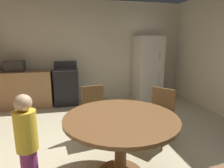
{
  "coord_description": "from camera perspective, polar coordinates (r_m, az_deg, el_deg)",
  "views": [
    {
      "loc": [
        -0.42,
        -2.18,
        1.57
      ],
      "look_at": [
        0.24,
        0.75,
        0.92
      ],
      "focal_mm": 30.16,
      "sensor_mm": 36.0,
      "label": 1
    }
  ],
  "objects": [
    {
      "name": "ground_plane",
      "position": [
        2.72,
        -1.52,
        -23.09
      ],
      "size": [
        14.0,
        14.0,
        0.0
      ],
      "primitive_type": "plane",
      "color": "beige"
    },
    {
      "name": "wall_back",
      "position": [
        5.36,
        -8.24,
        9.79
      ],
      "size": [
        5.87,
        0.12,
        2.7
      ],
      "primitive_type": "cube",
      "color": "beige",
      "rests_on": "ground"
    },
    {
      "name": "kitchen_counter",
      "position": [
        5.24,
        -27.14,
        -1.46
      ],
      "size": [
        1.74,
        0.6,
        0.9
      ],
      "primitive_type": "cube",
      "color": "#9E754C",
      "rests_on": "ground"
    },
    {
      "name": "oven_range",
      "position": [
        5.06,
        -13.67,
        -0.67
      ],
      "size": [
        0.6,
        0.6,
        1.1
      ],
      "color": "black",
      "rests_on": "ground"
    },
    {
      "name": "refrigerator",
      "position": [
        5.37,
        10.71,
        4.67
      ],
      "size": [
        0.68,
        0.68,
        1.76
      ],
      "color": "silver",
      "rests_on": "ground"
    },
    {
      "name": "microwave",
      "position": [
        5.14,
        -27.45,
        4.85
      ],
      "size": [
        0.44,
        0.32,
        0.26
      ],
      "primitive_type": "cube",
      "color": "#2D2B28",
      "rests_on": "kitchen_counter"
    },
    {
      "name": "dining_table",
      "position": [
        2.23,
        2.68,
        -13.35
      ],
      "size": [
        1.31,
        1.31,
        0.76
      ],
      "color": "brown",
      "rests_on": "ground"
    },
    {
      "name": "chair_north",
      "position": [
        3.18,
        -5.21,
        -7.47
      ],
      "size": [
        0.46,
        0.46,
        0.87
      ],
      "rotation": [
        0.0,
        0.0,
        4.87
      ],
      "color": "brown",
      "rests_on": "ground"
    },
    {
      "name": "chair_northeast",
      "position": [
        3.11,
        14.21,
        -8.25
      ],
      "size": [
        0.56,
        0.56,
        0.87
      ],
      "rotation": [
        0.0,
        0.0,
        3.82
      ],
      "color": "brown",
      "rests_on": "ground"
    },
    {
      "name": "person_child",
      "position": [
        2.19,
        -24.32,
        -15.89
      ],
      "size": [
        0.23,
        0.23,
        1.09
      ],
      "rotation": [
        0.0,
        0.0,
        6.32
      ],
      "color": "#8C337A",
      "rests_on": "ground"
    }
  ]
}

